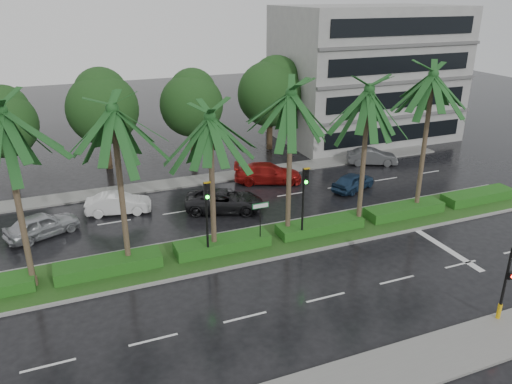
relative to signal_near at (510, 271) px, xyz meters
name	(u,v)px	position (x,y,z in m)	size (l,w,h in m)	color
ground	(280,249)	(-6.00, 9.39, -2.50)	(120.00, 120.00, 0.00)	black
near_sidewalk	(395,370)	(-6.00, -0.81, -2.44)	(40.00, 2.40, 0.12)	slate
far_sidewalk	(214,178)	(-6.00, 21.39, -2.44)	(40.00, 2.00, 0.12)	slate
median	(273,240)	(-6.00, 10.39, -2.42)	(36.00, 4.00, 0.15)	gray
hedge	(273,234)	(-6.00, 10.39, -2.05)	(35.20, 1.40, 0.60)	#1B4D16
lane_markings	(333,243)	(-2.96, 8.96, -2.50)	(34.00, 13.06, 0.01)	silver
palm_row	(252,110)	(-7.25, 10.41, 5.14)	(26.30, 4.20, 9.42)	#483B29
signal_near	(510,271)	(0.00, 0.00, 0.00)	(0.34, 0.45, 4.36)	black
signal_median_left	(207,209)	(-10.00, 9.69, 0.49)	(0.34, 0.42, 4.36)	black
signal_median_right	(304,193)	(-4.50, 9.69, 0.49)	(0.34, 0.42, 4.36)	black
street_sign	(260,214)	(-7.00, 9.87, -0.38)	(0.95, 0.09, 2.60)	black
bg_trees	(187,101)	(-6.38, 26.98, 2.36)	(32.68, 5.64, 8.15)	#342117
building	(366,74)	(11.00, 27.39, 3.50)	(16.00, 10.00, 12.00)	gray
car_silver	(42,225)	(-18.01, 16.07, -1.80)	(4.15, 1.67, 1.41)	#ACAEB4
car_white	(118,203)	(-13.51, 17.69, -1.84)	(4.04, 1.41, 1.33)	white
car_darkgrey	(224,201)	(-7.15, 15.52, -1.81)	(5.00, 2.30, 1.39)	black
car_red	(268,173)	(-2.51, 19.16, -1.78)	(4.96, 2.01, 1.44)	maroon
car_blue	(353,181)	(2.50, 15.50, -1.87)	(3.72, 1.50, 1.27)	navy
car_grey	(372,157)	(7.00, 19.75, -1.85)	(3.98, 1.39, 1.31)	#4F5154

